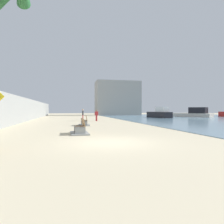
{
  "coord_description": "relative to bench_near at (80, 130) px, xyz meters",
  "views": [
    {
      "loc": [
        -1.9,
        -9.38,
        1.54
      ],
      "look_at": [
        3.66,
        16.33,
        1.22
      ],
      "focal_mm": 32.94,
      "sensor_mm": 36.0,
      "label": 1
    }
  ],
  "objects": [
    {
      "name": "ground_plane",
      "position": [
        1.15,
        14.26,
        -0.23
      ],
      "size": [
        120.0,
        120.0,
        0.0
      ],
      "primitive_type": "plane",
      "color": "beige"
    },
    {
      "name": "seawall",
      "position": [
        -6.35,
        14.26,
        1.27
      ],
      "size": [
        0.8,
        64.0,
        3.02
      ],
      "primitive_type": "cube",
      "color": "gray",
      "rests_on": "ground"
    },
    {
      "name": "bench_near",
      "position": [
        0.0,
        0.0,
        0.0
      ],
      "size": [
        1.14,
        2.12,
        0.98
      ],
      "color": "gray",
      "rests_on": "ground"
    },
    {
      "name": "bench_far",
      "position": [
        0.83,
        6.87,
        0.0
      ],
      "size": [
        1.28,
        2.19,
        0.98
      ],
      "color": "gray",
      "rests_on": "ground"
    },
    {
      "name": "person_walking",
      "position": [
        1.26,
        14.96,
        0.7
      ],
      "size": [
        0.22,
        0.53,
        1.62
      ],
      "color": "#B22D33",
      "rests_on": "ground"
    },
    {
      "name": "person_standing",
      "position": [
        3.02,
        14.18,
        0.63
      ],
      "size": [
        0.43,
        0.37,
        1.51
      ],
      "color": "#B22D33",
      "rests_on": "ground"
    },
    {
      "name": "boat_outer",
      "position": [
        24.57,
        24.3,
        0.5
      ],
      "size": [
        5.56,
        7.82,
        1.95
      ],
      "color": "beige",
      "rests_on": "water_bay"
    },
    {
      "name": "boat_nearest",
      "position": [
        15.95,
        22.36,
        0.55
      ],
      "size": [
        2.31,
        6.72,
        2.0
      ],
      "color": "black",
      "rests_on": "water_bay"
    },
    {
      "name": "harbor_building",
      "position": [
        12.77,
        42.26,
        4.41
      ],
      "size": [
        12.0,
        6.0,
        9.3
      ],
      "primitive_type": "cube",
      "color": "#9E9E99",
      "rests_on": "ground"
    }
  ]
}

